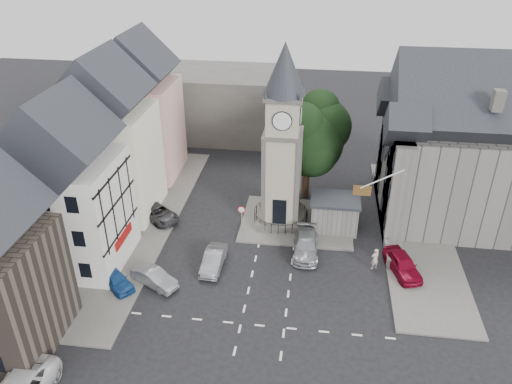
# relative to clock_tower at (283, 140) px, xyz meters

# --- Properties ---
(ground) EXTENTS (120.00, 120.00, 0.00)m
(ground) POSITION_rel_clock_tower_xyz_m (0.00, -7.99, -8.12)
(ground) COLOR black
(ground) RESTS_ON ground
(pavement_west) EXTENTS (6.00, 30.00, 0.14)m
(pavement_west) POSITION_rel_clock_tower_xyz_m (-12.50, -1.99, -8.05)
(pavement_west) COLOR #595651
(pavement_west) RESTS_ON ground
(pavement_east) EXTENTS (6.00, 26.00, 0.14)m
(pavement_east) POSITION_rel_clock_tower_xyz_m (12.00, 0.01, -8.05)
(pavement_east) COLOR #595651
(pavement_east) RESTS_ON ground
(central_island) EXTENTS (10.00, 8.00, 0.16)m
(central_island) POSITION_rel_clock_tower_xyz_m (1.50, 0.01, -8.04)
(central_island) COLOR #595651
(central_island) RESTS_ON ground
(road_markings) EXTENTS (20.00, 8.00, 0.01)m
(road_markings) POSITION_rel_clock_tower_xyz_m (0.00, -13.49, -8.12)
(road_markings) COLOR silver
(road_markings) RESTS_ON ground
(clock_tower) EXTENTS (4.86, 4.86, 16.25)m
(clock_tower) POSITION_rel_clock_tower_xyz_m (0.00, 0.00, 0.00)
(clock_tower) COLOR #4C4944
(clock_tower) RESTS_ON ground
(stone_shelter) EXTENTS (4.30, 3.30, 3.08)m
(stone_shelter) POSITION_rel_clock_tower_xyz_m (4.80, -0.49, -6.57)
(stone_shelter) COLOR #635F5B
(stone_shelter) RESTS_ON ground
(town_tree) EXTENTS (7.20, 7.20, 10.80)m
(town_tree) POSITION_rel_clock_tower_xyz_m (2.00, 5.01, -1.15)
(town_tree) COLOR black
(town_tree) RESTS_ON ground
(warning_sign_post) EXTENTS (0.70, 0.19, 2.85)m
(warning_sign_post) POSITION_rel_clock_tower_xyz_m (-3.20, -2.56, -6.09)
(warning_sign_post) COLOR black
(warning_sign_post) RESTS_ON ground
(terrace_pink) EXTENTS (8.10, 7.60, 12.80)m
(terrace_pink) POSITION_rel_clock_tower_xyz_m (-15.50, 8.01, -1.54)
(terrace_pink) COLOR #E1A79B
(terrace_pink) RESTS_ON ground
(terrace_cream) EXTENTS (8.10, 7.60, 12.80)m
(terrace_cream) POSITION_rel_clock_tower_xyz_m (-15.50, 0.01, -1.54)
(terrace_cream) COLOR #EFE7C8
(terrace_cream) RESTS_ON ground
(terrace_tudor) EXTENTS (8.10, 7.60, 12.00)m
(terrace_tudor) POSITION_rel_clock_tower_xyz_m (-15.50, -7.99, -1.93)
(terrace_tudor) COLOR silver
(terrace_tudor) RESTS_ON ground
(backdrop_west) EXTENTS (20.00, 10.00, 8.00)m
(backdrop_west) POSITION_rel_clock_tower_xyz_m (-12.00, 20.01, -4.12)
(backdrop_west) COLOR #4C4944
(backdrop_west) RESTS_ON ground
(east_building) EXTENTS (14.40, 11.40, 12.60)m
(east_building) POSITION_rel_clock_tower_xyz_m (15.59, 3.01, -1.86)
(east_building) COLOR #635F5B
(east_building) RESTS_ON ground
(east_boundary_wall) EXTENTS (0.40, 16.00, 0.90)m
(east_boundary_wall) POSITION_rel_clock_tower_xyz_m (9.20, 2.01, -7.67)
(east_boundary_wall) COLOR #635F5B
(east_boundary_wall) RESTS_ON ground
(flagpole) EXTENTS (3.68, 0.10, 2.74)m
(flagpole) POSITION_rel_clock_tower_xyz_m (8.00, -3.99, -1.12)
(flagpole) COLOR white
(flagpole) RESTS_ON ground
(car_west_blue) EXTENTS (3.82, 3.54, 1.27)m
(car_west_blue) POSITION_rel_clock_tower_xyz_m (-11.50, -10.84, -7.49)
(car_west_blue) COLOR navy
(car_west_blue) RESTS_ON ground
(car_west_silver) EXTENTS (4.10, 3.00, 1.29)m
(car_west_silver) POSITION_rel_clock_tower_xyz_m (-8.66, -10.25, -7.48)
(car_west_silver) COLOR gray
(car_west_silver) RESTS_ON ground
(car_west_grey) EXTENTS (5.09, 4.65, 1.32)m
(car_west_grey) POSITION_rel_clock_tower_xyz_m (-11.29, -1.19, -7.46)
(car_west_grey) COLOR #2E2E31
(car_west_grey) RESTS_ON ground
(car_island_silver) EXTENTS (1.55, 4.20, 1.37)m
(car_island_silver) POSITION_rel_clock_tower_xyz_m (-4.67, -7.49, -7.43)
(car_island_silver) COLOR gray
(car_island_silver) RESTS_ON ground
(car_island_east) EXTENTS (2.16, 5.06, 1.45)m
(car_island_east) POSITION_rel_clock_tower_xyz_m (2.50, -4.58, -7.39)
(car_island_east) COLOR #97999E
(car_island_east) RESTS_ON ground
(car_east_red) EXTENTS (3.10, 4.81, 1.52)m
(car_east_red) POSITION_rel_clock_tower_xyz_m (10.14, -6.18, -7.36)
(car_east_red) COLOR maroon
(car_east_red) RESTS_ON ground
(pedestrian) EXTENTS (0.82, 0.74, 1.88)m
(pedestrian) POSITION_rel_clock_tower_xyz_m (8.00, -5.99, -7.18)
(pedestrian) COLOR beige
(pedestrian) RESTS_ON ground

